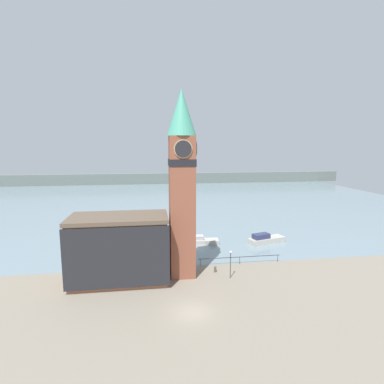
{
  "coord_description": "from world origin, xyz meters",
  "views": [
    {
      "loc": [
        -4.2,
        -29.14,
        17.46
      ],
      "look_at": [
        0.95,
        7.29,
        11.86
      ],
      "focal_mm": 28.0,
      "sensor_mm": 36.0,
      "label": 1
    }
  ],
  "objects_px": {
    "pier_building": "(120,249)",
    "boat_near": "(201,240)",
    "clock_tower": "(182,180)",
    "mooring_bollard_near": "(215,269)",
    "lamp_post": "(231,259)",
    "boat_far": "(265,239)"
  },
  "relations": [
    {
      "from": "pier_building",
      "to": "boat_near",
      "type": "relative_size",
      "value": 2.05
    },
    {
      "from": "clock_tower",
      "to": "boat_near",
      "type": "distance_m",
      "value": 18.62
    },
    {
      "from": "clock_tower",
      "to": "boat_near",
      "type": "xyz_separation_m",
      "value": [
        4.76,
        12.86,
        -12.59
      ]
    },
    {
      "from": "pier_building",
      "to": "mooring_bollard_near",
      "type": "distance_m",
      "value": 13.51
    },
    {
      "from": "clock_tower",
      "to": "pier_building",
      "type": "xyz_separation_m",
      "value": [
        -8.25,
        -0.68,
        -8.77
      ]
    },
    {
      "from": "pier_building",
      "to": "clock_tower",
      "type": "bearing_deg",
      "value": 4.74
    },
    {
      "from": "boat_near",
      "to": "lamp_post",
      "type": "relative_size",
      "value": 1.61
    },
    {
      "from": "mooring_bollard_near",
      "to": "clock_tower",
      "type": "bearing_deg",
      "value": -177.76
    },
    {
      "from": "mooring_bollard_near",
      "to": "boat_far",
      "type": "bearing_deg",
      "value": 43.6
    },
    {
      "from": "lamp_post",
      "to": "mooring_bollard_near",
      "type": "bearing_deg",
      "value": 125.44
    },
    {
      "from": "pier_building",
      "to": "mooring_bollard_near",
      "type": "bearing_deg",
      "value": 3.84
    },
    {
      "from": "boat_near",
      "to": "mooring_bollard_near",
      "type": "bearing_deg",
      "value": -84.24
    },
    {
      "from": "boat_near",
      "to": "lamp_post",
      "type": "height_order",
      "value": "lamp_post"
    },
    {
      "from": "boat_near",
      "to": "mooring_bollard_near",
      "type": "xyz_separation_m",
      "value": [
        -0.1,
        -12.68,
        -0.07
      ]
    },
    {
      "from": "pier_building",
      "to": "lamp_post",
      "type": "relative_size",
      "value": 3.31
    },
    {
      "from": "clock_tower",
      "to": "lamp_post",
      "type": "relative_size",
      "value": 6.49
    },
    {
      "from": "clock_tower",
      "to": "boat_far",
      "type": "bearing_deg",
      "value": 34.79
    },
    {
      "from": "pier_building",
      "to": "boat_near",
      "type": "distance_m",
      "value": 19.16
    },
    {
      "from": "lamp_post",
      "to": "boat_near",
      "type": "bearing_deg",
      "value": 95.64
    },
    {
      "from": "boat_far",
      "to": "mooring_bollard_near",
      "type": "height_order",
      "value": "boat_far"
    },
    {
      "from": "boat_far",
      "to": "boat_near",
      "type": "bearing_deg",
      "value": 156.93
    },
    {
      "from": "clock_tower",
      "to": "boat_far",
      "type": "relative_size",
      "value": 3.39
    }
  ]
}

